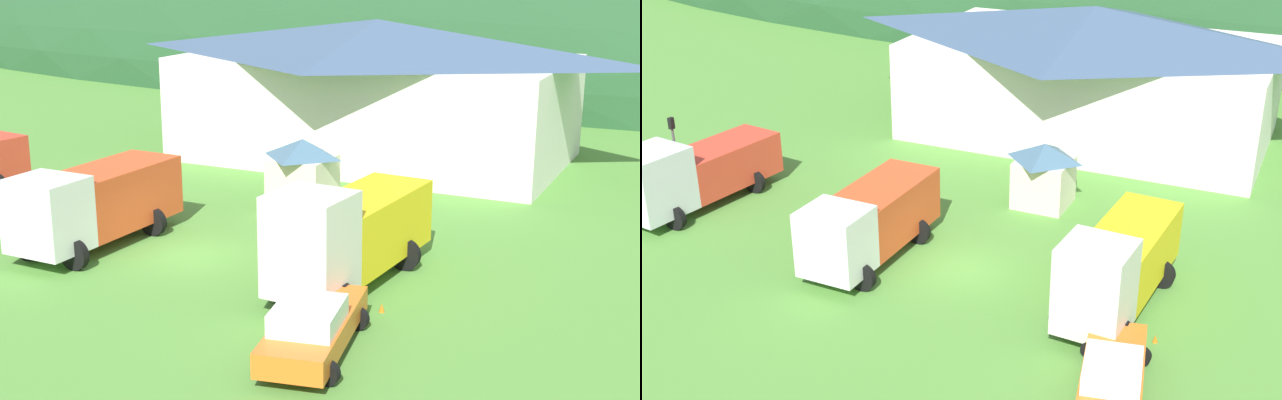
# 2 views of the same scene
# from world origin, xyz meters

# --- Properties ---
(ground_plane) EXTENTS (200.00, 200.00, 0.00)m
(ground_plane) POSITION_xyz_m (0.00, 0.00, 0.00)
(ground_plane) COLOR #518C38
(forested_hill_backdrop) EXTENTS (155.94, 60.00, 31.40)m
(forested_hill_backdrop) POSITION_xyz_m (0.00, 61.42, 0.00)
(forested_hill_backdrop) COLOR #234C28
(forested_hill_backdrop) RESTS_ON ground
(depot_building) EXTENTS (21.24, 12.43, 7.36)m
(depot_building) POSITION_xyz_m (-0.28, 18.02, 3.79)
(depot_building) COLOR white
(depot_building) RESTS_ON ground
(play_shed_cream) EXTENTS (2.64, 2.62, 3.04)m
(play_shed_cream) POSITION_xyz_m (0.73, 7.43, 1.57)
(play_shed_cream) COLOR beige
(play_shed_cream) RESTS_ON ground
(heavy_rig_white) EXTENTS (3.37, 7.34, 3.17)m
(heavy_rig_white) POSITION_xyz_m (-3.89, -0.66, 1.75)
(heavy_rig_white) COLOR white
(heavy_rig_white) RESTS_ON ground
(flatbed_truck_yellow) EXTENTS (3.46, 7.97, 3.74)m
(flatbed_truck_yellow) POSITION_xyz_m (6.31, -0.29, 1.86)
(flatbed_truck_yellow) COLOR silver
(flatbed_truck_yellow) RESTS_ON ground
(service_pickup_orange) EXTENTS (2.99, 5.56, 1.66)m
(service_pickup_orange) POSITION_xyz_m (7.62, -5.43, 0.83)
(service_pickup_orange) COLOR orange
(service_pickup_orange) RESTS_ON ground
(traffic_cone_near_pickup) EXTENTS (0.36, 0.36, 0.57)m
(traffic_cone_near_pickup) POSITION_xyz_m (8.20, -1.85, 0.00)
(traffic_cone_near_pickup) COLOR orange
(traffic_cone_near_pickup) RESTS_ON ground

